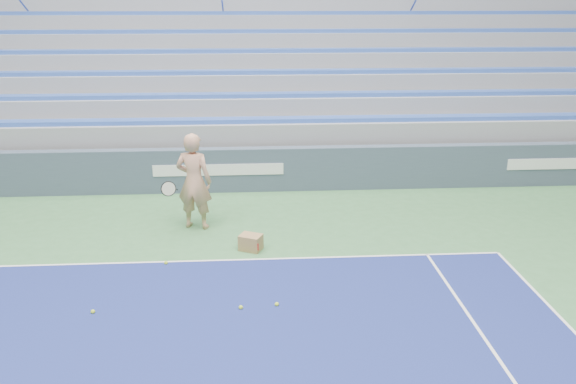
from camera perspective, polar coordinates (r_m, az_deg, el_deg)
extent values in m
cube|color=white|center=(10.54, -8.10, -6.91)|extent=(10.97, 0.05, 0.00)
cube|color=#3C4A5C|center=(14.07, -7.03, 2.24)|extent=(30.00, 0.30, 1.10)
cube|color=white|center=(13.90, -7.08, 2.24)|extent=(3.20, 0.02, 0.28)
cube|color=white|center=(16.07, 26.93, 2.59)|extent=(3.40, 0.02, 0.28)
cube|color=gray|center=(18.47, -6.27, 6.34)|extent=(30.00, 8.50, 1.10)
cube|color=gray|center=(18.31, -6.36, 8.78)|extent=(30.00, 8.50, 0.50)
cube|color=#3357B9|center=(14.45, -7.07, 7.21)|extent=(29.60, 0.42, 0.11)
cube|color=gray|center=(18.64, -6.36, 10.53)|extent=(30.00, 7.65, 0.50)
cube|color=#3357B9|center=(15.19, -6.97, 9.72)|extent=(29.60, 0.42, 0.11)
cube|color=gray|center=(19.00, -6.36, 12.21)|extent=(30.00, 6.80, 0.50)
cube|color=#3357B9|center=(15.96, -6.87, 11.99)|extent=(29.60, 0.42, 0.11)
cube|color=gray|center=(19.37, -6.36, 13.83)|extent=(30.00, 5.95, 0.50)
cube|color=#3357B9|center=(16.75, -6.79, 14.05)|extent=(29.60, 0.42, 0.11)
cube|color=gray|center=(19.75, -6.36, 15.39)|extent=(30.00, 5.10, 0.50)
cube|color=#3357B9|center=(17.56, -6.71, 15.92)|extent=(29.60, 0.42, 0.11)
cube|color=gray|center=(20.15, -6.36, 16.88)|extent=(30.00, 4.25, 0.50)
cube|color=#3357B9|center=(18.39, -6.64, 17.62)|extent=(29.60, 0.42, 0.11)
cube|color=gray|center=(20.56, -6.36, 18.32)|extent=(30.00, 3.40, 0.50)
cube|color=gray|center=(22.58, -6.07, 16.62)|extent=(31.00, 0.40, 7.30)
imported|color=tan|center=(11.73, -9.52, 1.07)|extent=(0.85, 0.66, 2.04)
cylinder|color=black|center=(11.56, -11.34, 0.32)|extent=(0.12, 0.27, 0.08)
cylinder|color=beige|center=(11.28, -12.05, 0.33)|extent=(0.29, 0.16, 0.28)
torus|color=black|center=(11.28, -12.05, 0.33)|extent=(0.31, 0.18, 0.30)
cube|color=olive|center=(10.86, -3.81, -5.13)|extent=(0.50, 0.45, 0.31)
cube|color=#B21E19|center=(10.71, -3.81, -5.48)|extent=(0.30, 0.15, 0.14)
sphere|color=#C2E52E|center=(9.02, -1.15, -11.33)|extent=(0.07, 0.07, 0.07)
sphere|color=#C2E52E|center=(9.33, -19.21, -11.41)|extent=(0.07, 0.07, 0.07)
sphere|color=#C2E52E|center=(10.54, -12.29, -7.04)|extent=(0.07, 0.07, 0.07)
sphere|color=#C2E52E|center=(8.97, -4.82, -11.60)|extent=(0.07, 0.07, 0.07)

